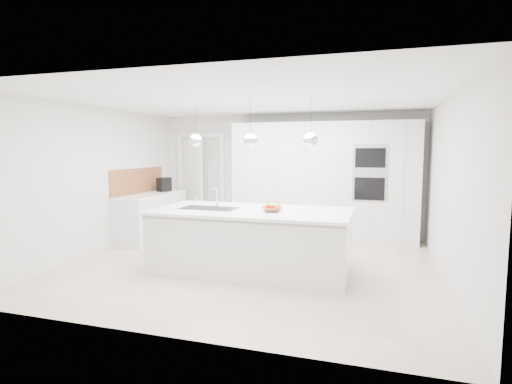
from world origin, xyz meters
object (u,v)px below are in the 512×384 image
(bar_stool_left, at_px, (306,228))
(bar_stool_right, at_px, (332,226))
(espresso_machine, at_px, (164,184))
(island_base, at_px, (251,242))
(fruit_bowl, at_px, (272,209))

(bar_stool_left, relative_size, bar_stool_right, 0.91)
(espresso_machine, height_order, bar_stool_left, espresso_machine)
(espresso_machine, bearing_deg, island_base, -17.19)
(fruit_bowl, bearing_deg, bar_stool_left, 72.11)
(bar_stool_left, bearing_deg, bar_stool_right, 10.09)
(bar_stool_right, bearing_deg, espresso_machine, 150.41)
(espresso_machine, xyz_separation_m, bar_stool_right, (3.58, -1.00, -0.50))
(island_base, height_order, espresso_machine, espresso_machine)
(fruit_bowl, relative_size, bar_stool_right, 0.27)
(island_base, distance_m, fruit_bowl, 0.60)
(bar_stool_left, bearing_deg, island_base, -119.33)
(espresso_machine, relative_size, bar_stool_left, 0.29)
(island_base, height_order, bar_stool_left, bar_stool_left)
(island_base, height_order, fruit_bowl, fruit_bowl)
(bar_stool_left, height_order, bar_stool_right, bar_stool_right)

